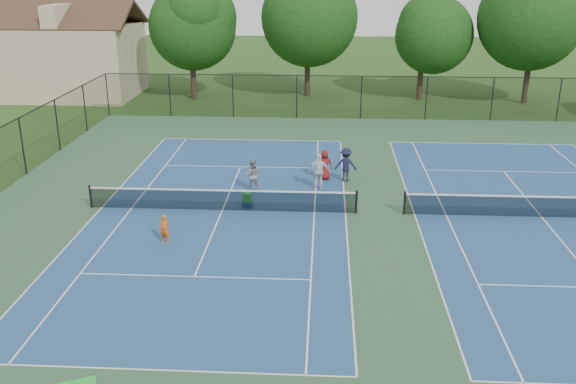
# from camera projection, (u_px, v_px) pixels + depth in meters

# --- Properties ---
(ground) EXTENTS (140.00, 140.00, 0.00)m
(ground) POSITION_uv_depth(u_px,v_px,m) (380.00, 214.00, 28.24)
(ground) COLOR #234716
(ground) RESTS_ON ground
(court_pad) EXTENTS (36.00, 36.00, 0.01)m
(court_pad) POSITION_uv_depth(u_px,v_px,m) (380.00, 214.00, 28.24)
(court_pad) COLOR #325A37
(court_pad) RESTS_ON ground
(tennis_court_left) EXTENTS (12.00, 23.83, 1.07)m
(tennis_court_left) POSITION_uv_depth(u_px,v_px,m) (222.00, 208.00, 28.59)
(tennis_court_left) COLOR navy
(tennis_court_left) RESTS_ON ground
(tennis_court_right) EXTENTS (12.00, 23.83, 1.07)m
(tennis_court_right) POSITION_uv_depth(u_px,v_px,m) (542.00, 215.00, 27.83)
(tennis_court_right) COLOR navy
(tennis_court_right) RESTS_ON ground
(perimeter_fence) EXTENTS (36.08, 36.08, 3.02)m
(perimeter_fence) POSITION_uv_depth(u_px,v_px,m) (382.00, 179.00, 27.70)
(perimeter_fence) COLOR black
(perimeter_fence) RESTS_ON ground
(tree_back_a) EXTENTS (6.80, 6.80, 9.15)m
(tree_back_a) POSITION_uv_depth(u_px,v_px,m) (190.00, 22.00, 49.42)
(tree_back_a) COLOR #2D2116
(tree_back_a) RESTS_ON ground
(tree_back_b) EXTENTS (7.60, 7.60, 10.03)m
(tree_back_b) POSITION_uv_depth(u_px,v_px,m) (308.00, 13.00, 50.61)
(tree_back_b) COLOR #2D2116
(tree_back_b) RESTS_ON ground
(tree_back_c) EXTENTS (6.00, 6.00, 8.40)m
(tree_back_c) POSITION_uv_depth(u_px,v_px,m) (424.00, 29.00, 49.56)
(tree_back_c) COLOR #2D2116
(tree_back_c) RESTS_ON ground
(tree_back_d) EXTENTS (7.80, 7.80, 10.37)m
(tree_back_d) POSITION_uv_depth(u_px,v_px,m) (535.00, 13.00, 47.73)
(tree_back_d) COLOR #2D2116
(tree_back_d) RESTS_ON ground
(clapboard_house) EXTENTS (10.80, 8.10, 7.65)m
(clapboard_house) POSITION_uv_depth(u_px,v_px,m) (73.00, 57.00, 51.91)
(clapboard_house) COLOR tan
(clapboard_house) RESTS_ON ground
(child_player) EXTENTS (0.49, 0.39, 1.18)m
(child_player) POSITION_uv_depth(u_px,v_px,m) (165.00, 229.00, 25.12)
(child_player) COLOR #E85B0F
(child_player) RESTS_ON ground
(instructor) EXTENTS (0.85, 0.71, 1.59)m
(instructor) POSITION_uv_depth(u_px,v_px,m) (252.00, 175.00, 30.83)
(instructor) COLOR gray
(instructor) RESTS_ON ground
(bystander_a) EXTENTS (1.09, 0.59, 1.77)m
(bystander_a) POSITION_uv_depth(u_px,v_px,m) (319.00, 171.00, 31.05)
(bystander_a) COLOR white
(bystander_a) RESTS_ON ground
(bystander_b) EXTENTS (1.18, 0.77, 1.72)m
(bystander_b) POSITION_uv_depth(u_px,v_px,m) (346.00, 165.00, 32.15)
(bystander_b) COLOR #181935
(bystander_b) RESTS_ON ground
(bystander_c) EXTENTS (0.77, 0.52, 1.54)m
(bystander_c) POSITION_uv_depth(u_px,v_px,m) (325.00, 165.00, 32.41)
(bystander_c) COLOR maroon
(bystander_c) RESTS_ON ground
(ball_crate) EXTENTS (0.49, 0.42, 0.27)m
(ball_crate) POSITION_uv_depth(u_px,v_px,m) (247.00, 205.00, 28.89)
(ball_crate) COLOR navy
(ball_crate) RESTS_ON ground
(ball_hopper) EXTENTS (0.41, 0.37, 0.40)m
(ball_hopper) POSITION_uv_depth(u_px,v_px,m) (247.00, 198.00, 28.78)
(ball_hopper) COLOR green
(ball_hopper) RESTS_ON ball_crate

